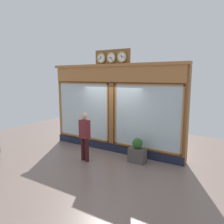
# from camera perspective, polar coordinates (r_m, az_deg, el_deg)

# --- Properties ---
(ground_plane) EXTENTS (14.00, 14.00, 0.00)m
(ground_plane) POSITION_cam_1_polar(r_m,az_deg,el_deg) (6.76, -13.28, -16.44)
(ground_plane) COLOR #7A665B
(shop_facade) EXTENTS (5.70, 0.42, 3.87)m
(shop_facade) POSITION_cam_1_polar(r_m,az_deg,el_deg) (8.49, 0.45, 1.08)
(shop_facade) COLOR brown
(shop_facade) RESTS_ON ground_plane
(pedestrian) EXTENTS (0.39, 0.27, 1.69)m
(pedestrian) POSITION_cam_1_polar(r_m,az_deg,el_deg) (7.61, -7.09, -5.85)
(pedestrian) COLOR #3A1316
(pedestrian) RESTS_ON ground_plane
(planter_box) EXTENTS (0.56, 0.36, 0.49)m
(planter_box) POSITION_cam_1_polar(r_m,az_deg,el_deg) (7.69, 6.54, -11.04)
(planter_box) COLOR #4C4742
(planter_box) RESTS_ON ground_plane
(planter_shrub) EXTENTS (0.35, 0.35, 0.35)m
(planter_shrub) POSITION_cam_1_polar(r_m,az_deg,el_deg) (7.55, 6.60, -8.05)
(planter_shrub) COLOR #285623
(planter_shrub) RESTS_ON planter_box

